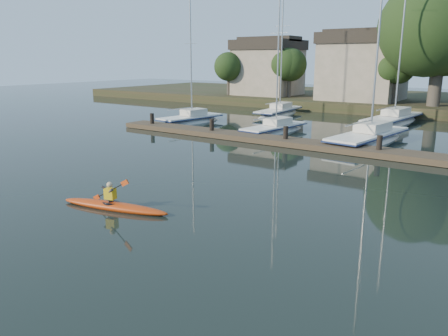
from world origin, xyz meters
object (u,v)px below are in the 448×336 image
Objects in this scene: sailboat_2 at (368,146)px; sailboat_5 at (279,117)px; kayak at (114,205)px; dock at (329,147)px; sailboat_0 at (190,125)px; sailboat_6 at (392,126)px; sailboat_1 at (274,135)px.

sailboat_2 is 15.52m from sailboat_5.
sailboat_5 reaches higher than kayak.
kayak is at bearing -98.88° from dock.
sailboat_6 reaches higher than sailboat_0.
sailboat_0 is 17.52m from sailboat_6.
sailboat_5 is at bearing 122.70° from sailboat_1.
sailboat_5 is at bearing 147.95° from sailboat_2.
kayak is 29.79m from sailboat_5.
sailboat_0 is at bearing 164.11° from dock.
sailboat_6 is at bearing 64.77° from sailboat_1.
kayak is 19.16m from sailboat_1.
sailboat_1 is (8.51, -0.30, 0.02)m from sailboat_0.
sailboat_6 is at bearing 89.16° from dock.
sailboat_6 reaches higher than sailboat_5.
sailboat_5 is at bearing -173.42° from sailboat_6.
sailboat_6 reaches higher than sailboat_2.
sailboat_0 is at bearing -114.55° from sailboat_5.
sailboat_6 is at bearing -2.29° from sailboat_5.
dock is 2.06× the size of sailboat_2.
sailboat_5 is (-8.41, 28.58, -0.36)m from kayak.
sailboat_6 is (2.55, 28.80, -0.38)m from kayak.
kayak is 0.39× the size of sailboat_0.
dock is at bearing -85.43° from sailboat_6.
dock is 1.94× the size of sailboat_6.
kayak is at bearing -77.06° from sailboat_5.
dock is at bearing -101.27° from sailboat_2.
sailboat_6 reaches higher than dock.
kayak is at bearing -49.70° from sailboat_0.
dock is at bearing -55.02° from sailboat_5.
dock is 14.98m from sailboat_0.
sailboat_1 is at bearing -66.98° from sailboat_5.
kayak is 0.36× the size of sailboat_1.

